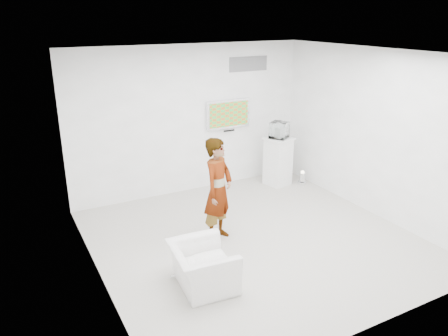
# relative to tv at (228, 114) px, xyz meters

# --- Properties ---
(room) EXTENTS (5.01, 5.01, 3.00)m
(room) POSITION_rel_tv_xyz_m (-0.85, -2.45, -0.05)
(room) COLOR #A5A397
(room) RESTS_ON ground
(tv) EXTENTS (1.00, 0.08, 0.60)m
(tv) POSITION_rel_tv_xyz_m (0.00, 0.00, 0.00)
(tv) COLOR silver
(tv) RESTS_ON room
(logo_decal) EXTENTS (0.90, 0.02, 0.30)m
(logo_decal) POSITION_rel_tv_xyz_m (0.50, 0.04, 1.00)
(logo_decal) COLOR slate
(logo_decal) RESTS_ON room
(person) EXTENTS (0.76, 0.70, 1.73)m
(person) POSITION_rel_tv_xyz_m (-1.35, -2.14, -0.68)
(person) COLOR white
(person) RESTS_ON room
(armchair) EXTENTS (0.88, 0.99, 0.59)m
(armchair) POSITION_rel_tv_xyz_m (-2.16, -3.23, -1.25)
(armchair) COLOR white
(armchair) RESTS_ON room
(pedestal) EXTENTS (0.61, 0.61, 1.05)m
(pedestal) POSITION_rel_tv_xyz_m (0.92, -0.57, -1.03)
(pedestal) COLOR white
(pedestal) RESTS_ON room
(floor_uplight) EXTENTS (0.24, 0.24, 0.30)m
(floor_uplight) POSITION_rel_tv_xyz_m (1.39, -0.84, -1.40)
(floor_uplight) COLOR white
(floor_uplight) RESTS_ON room
(vitrine) EXTENTS (0.47, 0.47, 0.34)m
(vitrine) POSITION_rel_tv_xyz_m (0.92, -0.57, -0.33)
(vitrine) COLOR white
(vitrine) RESTS_ON pedestal
(console) EXTENTS (0.06, 0.17, 0.23)m
(console) POSITION_rel_tv_xyz_m (0.92, -0.57, -0.39)
(console) COLOR white
(console) RESTS_ON pedestal
(wii_remote) EXTENTS (0.14, 0.13, 0.04)m
(wii_remote) POSITION_rel_tv_xyz_m (-1.23, -1.88, 0.01)
(wii_remote) COLOR white
(wii_remote) RESTS_ON person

